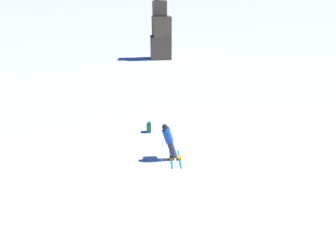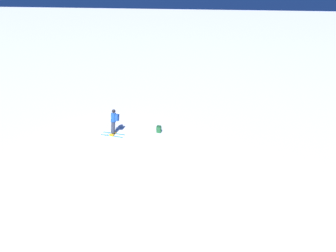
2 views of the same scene
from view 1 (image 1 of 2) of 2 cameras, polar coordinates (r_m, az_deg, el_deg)
ground_plane at (r=14.35m, az=6.36°, el=-5.57°), size 300.00×300.00×0.00m
skier at (r=13.75m, az=0.20°, el=-2.44°), size 1.29×1.61×1.69m
rock_pillar at (r=32.96m, az=-1.25°, el=16.10°), size 2.02×1.77×6.22m
spare_backpack at (r=16.60m, az=-3.34°, el=-0.27°), size 0.24×0.32×0.50m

